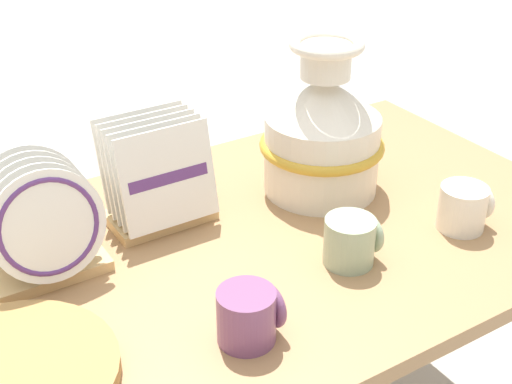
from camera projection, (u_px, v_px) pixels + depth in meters
name	position (u px, v px, depth m)	size (l,w,h in m)	color
display_table	(256.00, 268.00, 1.49)	(1.44, 0.86, 0.69)	#9E754C
ceramic_vase	(322.00, 131.00, 1.56)	(0.28, 0.28, 0.35)	silver
dish_rack_round_plates	(43.00, 229.00, 1.30)	(0.21, 0.16, 0.23)	tan
dish_rack_square_plates	(157.00, 182.00, 1.47)	(0.21, 0.16, 0.22)	tan
wicker_charger_stack	(9.00, 375.00, 1.09)	(0.34, 0.34, 0.03)	#AD7F47
mug_cream_glaze	(464.00, 207.00, 1.47)	(0.11, 0.10, 0.09)	silver
mug_sage_glaze	(351.00, 240.00, 1.36)	(0.11, 0.10, 0.09)	#9EB28E
mug_plum_glaze	(249.00, 315.00, 1.17)	(0.11, 0.10, 0.09)	#7A4770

